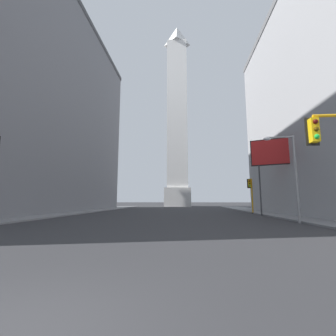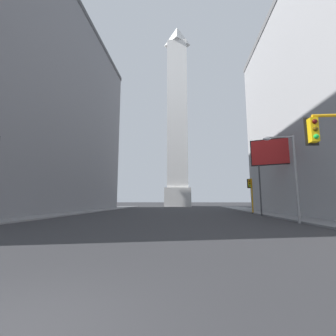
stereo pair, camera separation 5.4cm
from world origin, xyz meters
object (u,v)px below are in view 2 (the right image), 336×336
(street_lamp, at_px, (290,168))
(billboard_sign, at_px, (274,154))
(obelisk, at_px, (178,116))
(traffic_light_mid_right, at_px, (251,190))

(street_lamp, bearing_deg, billboard_sign, 75.99)
(obelisk, bearing_deg, street_lamp, -77.14)
(obelisk, bearing_deg, traffic_light_mid_right, -71.54)
(billboard_sign, bearing_deg, traffic_light_mid_right, 107.83)
(billboard_sign, bearing_deg, street_lamp, -104.01)
(obelisk, xyz_separation_m, traffic_light_mid_right, (11.48, -34.37, -24.78))
(billboard_sign, bearing_deg, obelisk, 108.38)
(obelisk, height_order, billboard_sign, obelisk)
(street_lamp, bearing_deg, traffic_light_mid_right, 87.73)
(obelisk, xyz_separation_m, street_lamp, (10.94, -47.92, -23.52))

